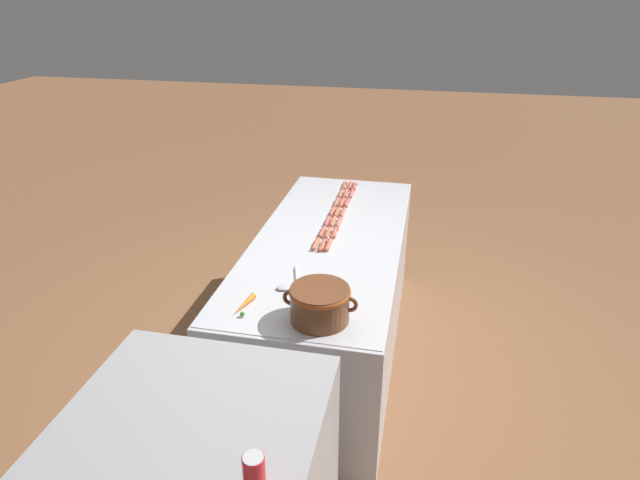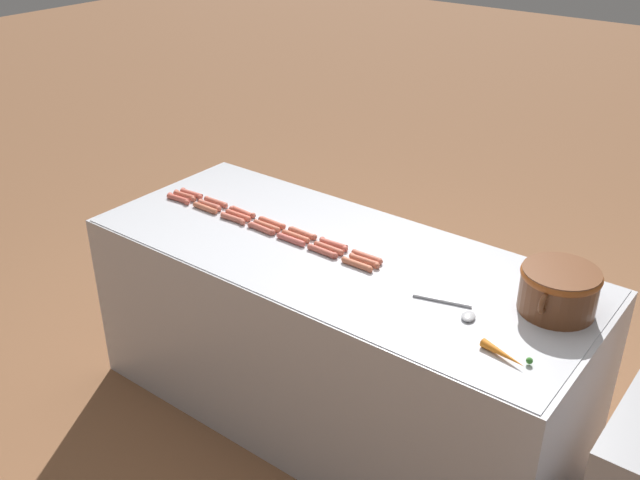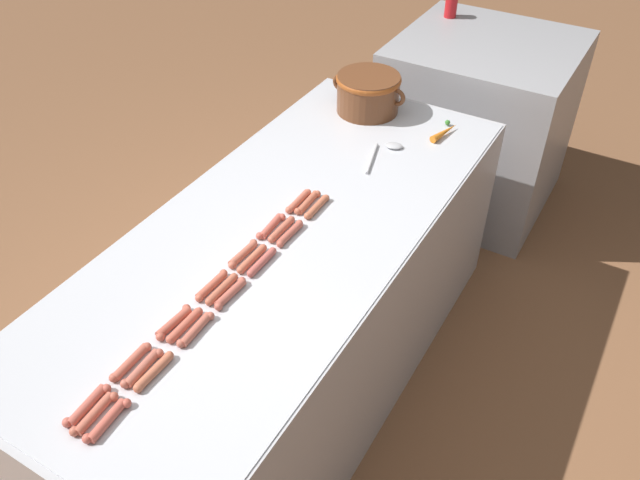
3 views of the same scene
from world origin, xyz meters
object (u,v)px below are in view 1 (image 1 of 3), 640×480
(hot_dog_12, at_px, (328,233))
(hot_dog_15, at_px, (341,194))
(hot_dog_1, at_px, (351,194))
(hot_dog_10, at_px, (337,212))
(hot_dog_0, at_px, (354,187))
(hot_dog_8, at_px, (346,194))
(hot_dog_17, at_px, (332,211))
(hot_dog_3, at_px, (343,212))
(hot_dog_2, at_px, (347,203))
(bean_pot, at_px, (320,302))
(hot_dog_6, at_px, (328,245))
(hot_dog_7, at_px, (350,186))
(hot_dog_13, at_px, (323,245))
(hot_dog_5, at_px, (334,233))
(hot_dog_4, at_px, (339,222))
(carrot, at_px, (244,305))
(hot_dog_18, at_px, (327,221))
(hot_dog_20, at_px, (316,244))
(soda_can, at_px, (254,473))
(hot_dog_9, at_px, (342,203))
(hot_dog_14, at_px, (344,186))
(hot_dog_16, at_px, (336,202))
(serving_spoon, at_px, (288,284))
(hot_dog_19, at_px, (322,232))
(hot_dog_11, at_px, (333,221))

(hot_dog_12, distance_m, hot_dog_15, 0.69)
(hot_dog_1, bearing_deg, hot_dog_10, 83.22)
(hot_dog_12, bearing_deg, hot_dog_0, -92.54)
(hot_dog_8, distance_m, hot_dog_17, 0.36)
(hot_dog_15, bearing_deg, hot_dog_3, 101.83)
(hot_dog_0, xyz_separation_m, hot_dog_8, (0.04, 0.16, 0.00))
(hot_dog_2, bearing_deg, bean_pot, 94.19)
(hot_dog_6, xyz_separation_m, hot_dog_7, (0.03, -1.04, 0.00))
(hot_dog_13, height_order, hot_dog_17, same)
(hot_dog_0, relative_size, hot_dog_5, 1.00)
(hot_dog_0, bearing_deg, hot_dog_17, 81.90)
(hot_dog_0, height_order, hot_dog_3, same)
(hot_dog_4, xyz_separation_m, hot_dog_12, (0.04, 0.17, 0.00))
(hot_dog_8, relative_size, carrot, 0.84)
(hot_dog_10, relative_size, hot_dog_18, 1.00)
(hot_dog_4, distance_m, hot_dog_20, 0.35)
(hot_dog_1, bearing_deg, soda_can, 92.60)
(hot_dog_1, relative_size, hot_dog_18, 1.00)
(hot_dog_0, distance_m, hot_dog_4, 0.69)
(hot_dog_5, distance_m, hot_dog_10, 0.34)
(hot_dog_4, height_order, hot_dog_9, same)
(hot_dog_14, xyz_separation_m, hot_dog_16, (-0.00, 0.36, 0.00))
(hot_dog_0, bearing_deg, hot_dog_5, 90.16)
(hot_dog_7, xyz_separation_m, hot_dog_12, (0.00, 0.87, 0.00))
(hot_dog_2, bearing_deg, hot_dog_16, 8.46)
(carrot, bearing_deg, hot_dog_18, -100.60)
(hot_dog_10, relative_size, serving_spoon, 0.57)
(hot_dog_5, relative_size, hot_dog_17, 1.00)
(hot_dog_20, relative_size, carrot, 0.85)
(hot_dog_8, relative_size, hot_dog_20, 1.00)
(hot_dog_14, bearing_deg, hot_dog_1, 115.40)
(hot_dog_5, xyz_separation_m, bean_pot, (-0.10, 0.93, 0.08))
(hot_dog_19, bearing_deg, hot_dog_7, -92.67)
(hot_dog_4, height_order, hot_dog_17, same)
(hot_dog_6, relative_size, carrot, 0.85)
(hot_dog_16, bearing_deg, carrot, 81.93)
(hot_dog_10, bearing_deg, serving_spoon, 85.15)
(hot_dog_4, relative_size, hot_dog_6, 1.00)
(hot_dog_20, relative_size, serving_spoon, 0.57)
(hot_dog_15, bearing_deg, hot_dog_2, 113.45)
(hot_dog_2, distance_m, hot_dog_19, 0.52)
(hot_dog_11, relative_size, soda_can, 1.22)
(hot_dog_1, height_order, hot_dog_7, same)
(serving_spoon, bearing_deg, hot_dog_14, -91.73)
(hot_dog_8, bearing_deg, soda_can, 93.52)
(hot_dog_19, bearing_deg, hot_dog_8, -92.97)
(hot_dog_3, distance_m, hot_dog_19, 0.35)
(hot_dog_3, relative_size, bean_pot, 0.43)
(hot_dog_1, distance_m, hot_dog_16, 0.20)
(hot_dog_4, height_order, hot_dog_19, same)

